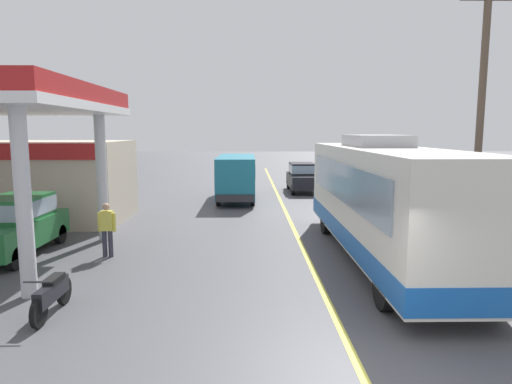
{
  "coord_description": "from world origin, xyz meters",
  "views": [
    {
      "loc": [
        -1.78,
        -6.08,
        3.78
      ],
      "look_at": [
        -1.5,
        10.0,
        1.6
      ],
      "focal_mm": 31.17,
      "sensor_mm": 36.0,
      "label": 1
    }
  ],
  "objects": [
    {
      "name": "gas_station_roadside",
      "position": [
        -10.56,
        10.79,
        2.63
      ],
      "size": [
        9.1,
        11.95,
        5.1
      ],
      "color": "#B21E1E",
      "rests_on": "ground"
    },
    {
      "name": "utility_pole_roadside",
      "position": [
        5.94,
        8.73,
        4.5
      ],
      "size": [
        1.8,
        0.24,
        8.63
      ],
      "color": "brown",
      "rests_on": "ground"
    },
    {
      "name": "lane_divider_stripe",
      "position": [
        0.0,
        15.0,
        0.0
      ],
      "size": [
        0.16,
        50.0,
        0.01
      ],
      "primitive_type": "cube",
      "color": "#D8CC4C",
      "rests_on": "ground"
    },
    {
      "name": "ground",
      "position": [
        0.0,
        20.0,
        0.0
      ],
      "size": [
        120.0,
        120.0,
        0.0
      ],
      "primitive_type": "plane",
      "color": "#4C4C51"
    },
    {
      "name": "coach_bus_main",
      "position": [
        2.24,
        6.88,
        1.72
      ],
      "size": [
        2.6,
        11.04,
        3.69
      ],
      "color": "silver",
      "rests_on": "ground"
    },
    {
      "name": "car_at_pump",
      "position": [
        -8.98,
        7.45,
        1.01
      ],
      "size": [
        1.7,
        4.2,
        1.82
      ],
      "color": "#1E602D",
      "rests_on": "ground"
    },
    {
      "name": "minibus_opposing_lane",
      "position": [
        -2.44,
        18.53,
        1.47
      ],
      "size": [
        2.04,
        6.13,
        2.44
      ],
      "color": "teal",
      "rests_on": "ground"
    },
    {
      "name": "pedestrian_near_pump",
      "position": [
        -6.07,
        7.16,
        0.93
      ],
      "size": [
        0.55,
        0.22,
        1.66
      ],
      "color": "#33333F",
      "rests_on": "ground"
    },
    {
      "name": "car_trailing_behind_bus",
      "position": [
        1.66,
        21.95,
        1.01
      ],
      "size": [
        1.7,
        4.2,
        1.82
      ],
      "color": "black",
      "rests_on": "ground"
    },
    {
      "name": "motorcycle_parked_forecourt",
      "position": [
        -5.86,
        2.83,
        0.44
      ],
      "size": [
        0.55,
        1.8,
        0.92
      ],
      "color": "black",
      "rests_on": "ground"
    }
  ]
}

